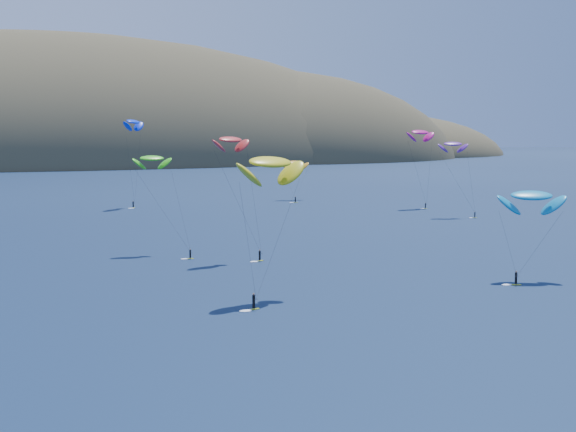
% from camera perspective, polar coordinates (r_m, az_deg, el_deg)
% --- Properties ---
extents(island, '(730.00, 300.00, 210.00)m').
position_cam_1_polar(island, '(616.10, -14.47, 2.85)').
color(island, '#3D3526').
rests_on(island, ground).
extents(kitesurfer_2, '(12.63, 12.79, 22.38)m').
position_cam_1_polar(kitesurfer_2, '(114.44, -1.26, 3.85)').
color(kitesurfer_2, '#C1CB16').
rests_on(kitesurfer_2, ground).
extents(kitesurfer_3, '(8.44, 13.82, 20.25)m').
position_cam_1_polar(kitesurfer_3, '(157.78, -9.64, 4.05)').
color(kitesurfer_3, '#C1CB16').
rests_on(kitesurfer_3, ground).
extents(kitesurfer_4, '(9.63, 10.96, 28.65)m').
position_cam_1_polar(kitesurfer_4, '(250.51, -10.96, 6.60)').
color(kitesurfer_4, '#C1CB16').
rests_on(kitesurfer_4, ground).
extents(kitesurfer_5, '(12.45, 9.11, 16.19)m').
position_cam_1_polar(kitesurfer_5, '(133.91, 16.93, 1.40)').
color(kitesurfer_5, '#C1CB16').
rests_on(kitesurfer_5, ground).
extents(kitesurfer_6, '(8.59, 10.67, 21.94)m').
position_cam_1_polar(kitesurfer_6, '(224.31, 11.65, 5.04)').
color(kitesurfer_6, '#C1CB16').
rests_on(kitesurfer_6, ground).
extents(kitesurfer_8, '(10.15, 9.11, 25.49)m').
position_cam_1_polar(kitesurfer_8, '(248.17, 9.38, 5.90)').
color(kitesurfer_8, '#C1CB16').
rests_on(kitesurfer_8, ground).
extents(kitesurfer_9, '(8.77, 8.16, 24.11)m').
position_cam_1_polar(kitesurfer_9, '(147.01, -4.10, 5.42)').
color(kitesurfer_9, '#C1CB16').
rests_on(kitesurfer_9, ground).
extents(kitesurfer_11, '(10.11, 14.11, 14.98)m').
position_cam_1_polar(kitesurfer_11, '(270.69, 0.47, 3.81)').
color(kitesurfer_11, '#C1CB16').
rests_on(kitesurfer_11, ground).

